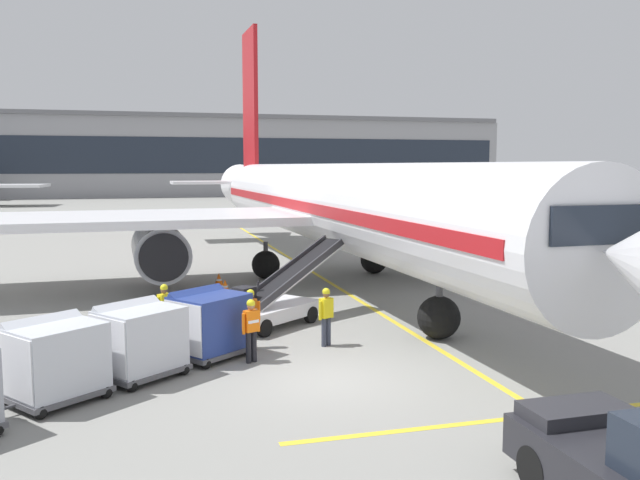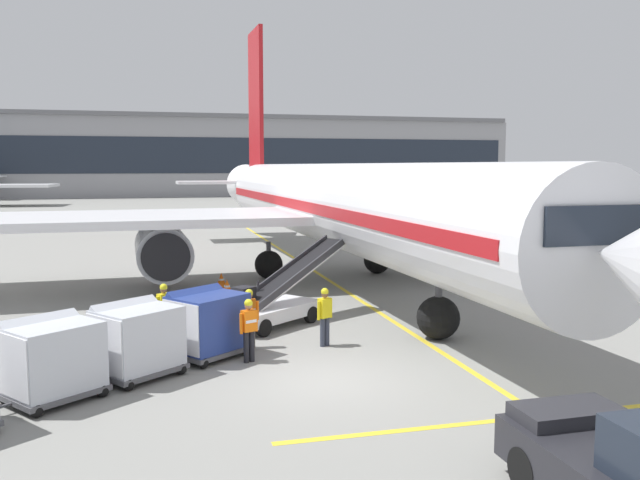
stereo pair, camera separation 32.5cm
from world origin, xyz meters
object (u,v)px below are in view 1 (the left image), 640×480
object	(u,v)px
baggage_cart_third	(54,358)
ground_crew_wingwalker	(251,326)
belt_loader	(276,300)
baggage_cart_second	(139,339)
safety_cone_engine_keepout	(259,299)
safety_cone_wingtip	(219,281)
parked_airplane	(327,205)
ground_crew_marshaller	(251,314)
baggage_cart_lead	(208,322)
safety_cone_nose_mark	(225,288)
ground_crew_by_loader	(165,308)
ground_crew_by_carts	(326,313)

from	to	relation	value
baggage_cart_third	ground_crew_wingwalker	world-z (taller)	baggage_cart_third
baggage_cart_third	belt_loader	bearing A→B (deg)	43.30
baggage_cart_second	safety_cone_engine_keepout	bearing A→B (deg)	59.52
baggage_cart_second	safety_cone_wingtip	size ratio (longest dim) A/B	3.84
parked_airplane	baggage_cart_third	size ratio (longest dim) A/B	16.89
parked_airplane	ground_crew_marshaller	size ratio (longest dim) A/B	25.68
baggage_cart_lead	ground_crew_marshaller	distance (m)	1.46
baggage_cart_third	ground_crew_marshaller	xyz separation A→B (m)	(4.99, 3.27, -0.00)
ground_crew_marshaller	safety_cone_nose_mark	bearing A→B (deg)	88.24
baggage_cart_second	ground_crew_marshaller	world-z (taller)	baggage_cart_second
ground_crew_by_loader	safety_cone_engine_keepout	xyz separation A→B (m)	(3.58, 3.83, -0.64)
belt_loader	parked_airplane	bearing A→B (deg)	63.69
baggage_cart_lead	safety_cone_wingtip	distance (m)	10.54
ground_crew_wingwalker	baggage_cart_lead	bearing A→B (deg)	144.39
ground_crew_marshaller	baggage_cart_lead	bearing A→B (deg)	-152.44
baggage_cart_lead	safety_cone_nose_mark	world-z (taller)	baggage_cart_lead
baggage_cart_lead	baggage_cart_second	size ratio (longest dim) A/B	1.00
safety_cone_wingtip	baggage_cart_second	bearing A→B (deg)	-105.86
safety_cone_nose_mark	baggage_cart_third	bearing A→B (deg)	-114.77
baggage_cart_lead	safety_cone_nose_mark	distance (m)	8.92
safety_cone_wingtip	safety_cone_engine_keepout	bearing A→B (deg)	-77.15
ground_crew_marshaller	safety_cone_nose_mark	distance (m)	8.11
baggage_cart_lead	ground_crew_by_loader	xyz separation A→B (m)	(-1.10, 2.21, -0.00)
ground_crew_marshaller	ground_crew_by_carts	bearing A→B (deg)	-9.49
ground_crew_by_carts	baggage_cart_lead	bearing A→B (deg)	-174.94
ground_crew_wingwalker	ground_crew_by_loader	bearing A→B (deg)	126.13
safety_cone_wingtip	ground_crew_by_carts	bearing A→B (deg)	-78.79
baggage_cart_third	ground_crew_marshaller	size ratio (longest dim) A/B	1.52
ground_crew_by_loader	ground_crew_wingwalker	bearing A→B (deg)	-53.87
parked_airplane	safety_cone_nose_mark	world-z (taller)	parked_airplane
ground_crew_wingwalker	baggage_cart_second	bearing A→B (deg)	-169.08
ground_crew_marshaller	parked_airplane	bearing A→B (deg)	63.75
ground_crew_by_carts	safety_cone_nose_mark	bearing A→B (deg)	102.94
baggage_cart_third	ground_crew_by_loader	xyz separation A→B (m)	(2.60, 4.81, -0.00)
ground_crew_by_loader	safety_cone_wingtip	world-z (taller)	ground_crew_by_loader
baggage_cart_second	ground_crew_by_carts	size ratio (longest dim) A/B	1.52
ground_crew_wingwalker	safety_cone_nose_mark	xyz separation A→B (m)	(0.47, 9.52, -0.67)
baggage_cart_third	safety_cone_engine_keepout	world-z (taller)	baggage_cart_third
safety_cone_engine_keepout	ground_crew_wingwalker	bearing A→B (deg)	-101.67
ground_crew_by_carts	ground_crew_wingwalker	bearing A→B (deg)	-155.97
ground_crew_by_loader	baggage_cart_lead	bearing A→B (deg)	-63.48
ground_crew_by_loader	ground_crew_by_carts	size ratio (longest dim) A/B	1.00
safety_cone_wingtip	baggage_cart_third	bearing A→B (deg)	-111.69
safety_cone_nose_mark	belt_loader	bearing A→B (deg)	-79.06
safety_cone_engine_keepout	baggage_cart_second	bearing A→B (deg)	-120.48
baggage_cart_second	ground_crew_by_carts	world-z (taller)	baggage_cart_second
safety_cone_engine_keepout	safety_cone_wingtip	bearing A→B (deg)	102.85
baggage_cart_third	ground_crew_by_carts	xyz separation A→B (m)	(7.18, 2.91, -0.00)
belt_loader	ground_crew_wingwalker	bearing A→B (deg)	-110.36
belt_loader	ground_crew_by_loader	distance (m)	3.86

